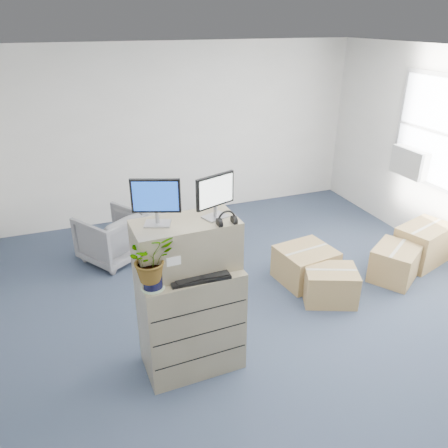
{
  "coord_description": "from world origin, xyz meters",
  "views": [
    {
      "loc": [
        -1.85,
        -3.38,
        3.12
      ],
      "look_at": [
        -0.43,
        0.4,
        1.2
      ],
      "focal_mm": 35.0,
      "sensor_mm": 36.0,
      "label": 1
    }
  ],
  "objects_px": {
    "keyboard": "(199,276)",
    "water_bottle": "(190,252)",
    "office_chair": "(111,235)",
    "filing_cabinet_lower": "(191,318)",
    "potted_plant": "(151,264)",
    "monitor_left": "(156,199)",
    "monitor_right": "(215,194)"
  },
  "relations": [
    {
      "from": "keyboard",
      "to": "water_bottle",
      "type": "distance_m",
      "value": 0.27
    },
    {
      "from": "keyboard",
      "to": "office_chair",
      "type": "relative_size",
      "value": 0.68
    },
    {
      "from": "keyboard",
      "to": "office_chair",
      "type": "bearing_deg",
      "value": 103.04
    },
    {
      "from": "filing_cabinet_lower",
      "to": "potted_plant",
      "type": "xyz_separation_m",
      "value": [
        -0.36,
        -0.17,
        0.77
      ]
    },
    {
      "from": "water_bottle",
      "to": "office_chair",
      "type": "height_order",
      "value": "water_bottle"
    },
    {
      "from": "monitor_left",
      "to": "keyboard",
      "type": "distance_m",
      "value": 0.77
    },
    {
      "from": "water_bottle",
      "to": "potted_plant",
      "type": "bearing_deg",
      "value": -148.05
    },
    {
      "from": "keyboard",
      "to": "water_bottle",
      "type": "relative_size",
      "value": 1.96
    },
    {
      "from": "potted_plant",
      "to": "office_chair",
      "type": "distance_m",
      "value": 2.69
    },
    {
      "from": "monitor_left",
      "to": "monitor_right",
      "type": "relative_size",
      "value": 1.04
    },
    {
      "from": "filing_cabinet_lower",
      "to": "water_bottle",
      "type": "bearing_deg",
      "value": 61.66
    },
    {
      "from": "monitor_left",
      "to": "water_bottle",
      "type": "relative_size",
      "value": 1.53
    },
    {
      "from": "monitor_right",
      "to": "water_bottle",
      "type": "height_order",
      "value": "monitor_right"
    },
    {
      "from": "keyboard",
      "to": "water_bottle",
      "type": "xyz_separation_m",
      "value": [
        -0.01,
        0.24,
        0.12
      ]
    },
    {
      "from": "monitor_left",
      "to": "water_bottle",
      "type": "height_order",
      "value": "monitor_left"
    },
    {
      "from": "water_bottle",
      "to": "filing_cabinet_lower",
      "type": "bearing_deg",
      "value": -116.27
    },
    {
      "from": "office_chair",
      "to": "water_bottle",
      "type": "bearing_deg",
      "value": 68.92
    },
    {
      "from": "filing_cabinet_lower",
      "to": "keyboard",
      "type": "relative_size",
      "value": 2.03
    },
    {
      "from": "monitor_left",
      "to": "potted_plant",
      "type": "bearing_deg",
      "value": -96.96
    },
    {
      "from": "monitor_left",
      "to": "monitor_right",
      "type": "bearing_deg",
      "value": 15.84
    },
    {
      "from": "keyboard",
      "to": "water_bottle",
      "type": "bearing_deg",
      "value": 93.62
    },
    {
      "from": "monitor_left",
      "to": "monitor_right",
      "type": "height_order",
      "value": "monitor_left"
    },
    {
      "from": "filing_cabinet_lower",
      "to": "water_bottle",
      "type": "xyz_separation_m",
      "value": [
        0.04,
        0.08,
        0.67
      ]
    },
    {
      "from": "keyboard",
      "to": "potted_plant",
      "type": "xyz_separation_m",
      "value": [
        -0.41,
        -0.01,
        0.22
      ]
    },
    {
      "from": "filing_cabinet_lower",
      "to": "water_bottle",
      "type": "relative_size",
      "value": 3.99
    },
    {
      "from": "keyboard",
      "to": "potted_plant",
      "type": "distance_m",
      "value": 0.47
    },
    {
      "from": "potted_plant",
      "to": "filing_cabinet_lower",
      "type": "bearing_deg",
      "value": 24.88
    },
    {
      "from": "water_bottle",
      "to": "potted_plant",
      "type": "xyz_separation_m",
      "value": [
        -0.4,
        -0.25,
        0.1
      ]
    },
    {
      "from": "monitor_right",
      "to": "potted_plant",
      "type": "height_order",
      "value": "monitor_right"
    },
    {
      "from": "monitor_left",
      "to": "office_chair",
      "type": "distance_m",
      "value": 2.67
    },
    {
      "from": "filing_cabinet_lower",
      "to": "monitor_right",
      "type": "distance_m",
      "value": 1.24
    },
    {
      "from": "monitor_left",
      "to": "water_bottle",
      "type": "xyz_separation_m",
      "value": [
        0.28,
        0.01,
        -0.55
      ]
    }
  ]
}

